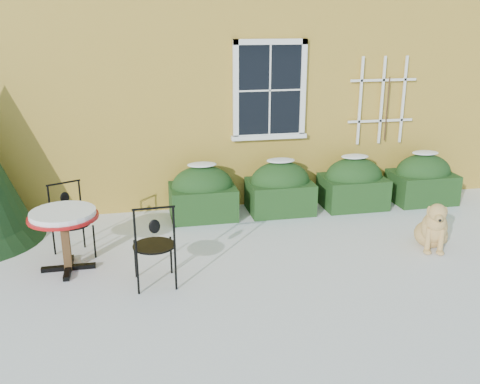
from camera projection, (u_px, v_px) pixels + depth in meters
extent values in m
plane|color=white|center=(257.00, 288.00, 6.46)|extent=(80.00, 80.00, 0.00)
cube|color=gold|center=(187.00, 23.00, 12.05)|extent=(12.00, 8.00, 6.00)
cube|color=black|center=(270.00, 90.00, 8.78)|extent=(1.05, 0.03, 1.45)
cube|color=white|center=(271.00, 42.00, 8.53)|extent=(1.23, 0.06, 0.09)
cube|color=white|center=(269.00, 136.00, 9.01)|extent=(1.23, 0.06, 0.09)
cube|color=white|center=(236.00, 91.00, 8.66)|extent=(0.09, 0.06, 1.63)
cube|color=white|center=(303.00, 89.00, 8.88)|extent=(0.09, 0.06, 1.63)
cube|color=white|center=(270.00, 90.00, 8.76)|extent=(0.02, 0.02, 1.45)
cube|color=white|center=(270.00, 90.00, 8.76)|extent=(1.05, 0.02, 0.02)
cube|color=white|center=(269.00, 137.00, 9.01)|extent=(1.29, 0.14, 0.07)
cube|color=white|center=(360.00, 101.00, 9.13)|extent=(0.04, 0.03, 1.50)
cube|color=white|center=(382.00, 101.00, 9.21)|extent=(0.04, 0.03, 1.50)
cube|color=white|center=(403.00, 100.00, 9.29)|extent=(0.04, 0.03, 1.50)
cube|color=white|center=(380.00, 121.00, 9.32)|extent=(1.20, 0.03, 0.04)
cube|color=white|center=(384.00, 80.00, 9.10)|extent=(1.20, 0.03, 0.04)
cylinder|color=#472D19|center=(387.00, 109.00, 9.26)|extent=(0.02, 0.02, 1.10)
cube|color=#153213|center=(203.00, 201.00, 8.70)|extent=(1.05, 0.80, 0.52)
ellipsoid|color=#153213|center=(202.00, 186.00, 8.61)|extent=(1.00, 0.72, 0.67)
ellipsoid|color=white|center=(202.00, 165.00, 8.50)|extent=(0.47, 0.32, 0.06)
cube|color=#153213|center=(280.00, 196.00, 8.94)|extent=(1.05, 0.80, 0.52)
ellipsoid|color=#153213|center=(280.00, 181.00, 8.86)|extent=(1.00, 0.72, 0.67)
ellipsoid|color=white|center=(281.00, 160.00, 8.75)|extent=(0.47, 0.32, 0.06)
cube|color=#153213|center=(353.00, 192.00, 9.19)|extent=(1.05, 0.80, 0.52)
ellipsoid|color=#153213|center=(354.00, 177.00, 9.11)|extent=(1.00, 0.72, 0.67)
ellipsoid|color=white|center=(355.00, 156.00, 9.00)|extent=(0.47, 0.32, 0.06)
cube|color=#153213|center=(422.00, 187.00, 9.44)|extent=(1.05, 0.80, 0.52)
ellipsoid|color=#153213|center=(423.00, 173.00, 9.36)|extent=(1.00, 0.72, 0.67)
ellipsoid|color=white|center=(425.00, 153.00, 9.25)|extent=(0.47, 0.32, 0.06)
cube|color=black|center=(69.00, 268.00, 6.92)|extent=(0.68, 0.08, 0.06)
cube|color=black|center=(69.00, 268.00, 6.92)|extent=(0.08, 0.68, 0.06)
cube|color=#50351B|center=(66.00, 244.00, 6.81)|extent=(0.10, 0.10, 0.73)
cylinder|color=#A80E10|center=(63.00, 217.00, 6.70)|extent=(0.87, 0.87, 0.04)
cylinder|color=white|center=(63.00, 213.00, 6.68)|extent=(0.81, 0.81, 0.07)
cylinder|color=black|center=(171.00, 255.00, 6.76)|extent=(0.03, 0.03, 0.50)
cylinder|color=black|center=(135.00, 259.00, 6.65)|extent=(0.03, 0.03, 0.50)
cylinder|color=black|center=(176.00, 270.00, 6.35)|extent=(0.03, 0.03, 0.50)
cylinder|color=black|center=(138.00, 275.00, 6.24)|extent=(0.03, 0.03, 0.50)
cylinder|color=black|center=(154.00, 246.00, 6.42)|extent=(0.51, 0.51, 0.02)
cylinder|color=black|center=(174.00, 229.00, 6.18)|extent=(0.03, 0.03, 0.56)
cylinder|color=black|center=(135.00, 233.00, 6.08)|extent=(0.03, 0.03, 0.56)
cylinder|color=black|center=(153.00, 208.00, 6.04)|extent=(0.49, 0.05, 0.03)
ellipsoid|color=black|center=(154.00, 226.00, 6.11)|extent=(0.13, 0.04, 0.17)
cylinder|color=black|center=(63.00, 249.00, 6.98)|extent=(0.03, 0.03, 0.47)
cylinder|color=black|center=(94.00, 241.00, 7.21)|extent=(0.03, 0.03, 0.47)
cylinder|color=black|center=(54.00, 239.00, 7.30)|extent=(0.03, 0.03, 0.47)
cylinder|color=black|center=(84.00, 232.00, 7.53)|extent=(0.03, 0.03, 0.47)
cylinder|color=black|center=(72.00, 224.00, 7.18)|extent=(0.48, 0.48, 0.02)
cylinder|color=black|center=(50.00, 204.00, 7.15)|extent=(0.03, 0.03, 0.52)
cylinder|color=black|center=(80.00, 198.00, 7.38)|extent=(0.03, 0.03, 0.52)
cylinder|color=black|center=(63.00, 183.00, 7.18)|extent=(0.43, 0.21, 0.03)
ellipsoid|color=black|center=(65.00, 198.00, 7.25)|extent=(0.13, 0.08, 0.16)
ellipsoid|color=tan|center=(431.00, 234.00, 7.62)|extent=(0.62, 0.64, 0.38)
ellipsoid|color=tan|center=(434.00, 227.00, 7.41)|extent=(0.45, 0.43, 0.47)
sphere|color=tan|center=(436.00, 222.00, 7.33)|extent=(0.29, 0.29, 0.29)
cylinder|color=tan|center=(428.00, 240.00, 7.36)|extent=(0.08, 0.08, 0.37)
cylinder|color=tan|center=(441.00, 241.00, 7.33)|extent=(0.08, 0.08, 0.37)
ellipsoid|color=tan|center=(427.00, 252.00, 7.37)|extent=(0.10, 0.13, 0.06)
ellipsoid|color=tan|center=(440.00, 253.00, 7.34)|extent=(0.10, 0.13, 0.06)
cylinder|color=tan|center=(436.00, 219.00, 7.31)|extent=(0.24, 0.26, 0.20)
sphere|color=tan|center=(438.00, 213.00, 7.24)|extent=(0.25, 0.25, 0.25)
ellipsoid|color=tan|center=(439.00, 218.00, 7.14)|extent=(0.18, 0.22, 0.11)
sphere|color=black|center=(440.00, 220.00, 7.06)|extent=(0.04, 0.04, 0.04)
ellipsoid|color=tan|center=(429.00, 211.00, 7.29)|extent=(0.09, 0.10, 0.15)
ellipsoid|color=tan|center=(445.00, 212.00, 7.25)|extent=(0.09, 0.10, 0.15)
cylinder|color=tan|center=(439.00, 237.00, 7.81)|extent=(0.11, 0.30, 0.07)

